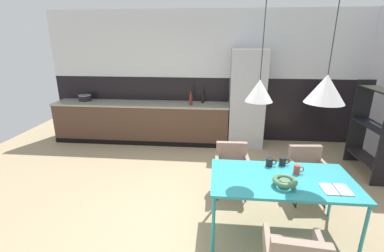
# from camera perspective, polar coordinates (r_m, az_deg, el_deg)

# --- Properties ---
(ground_plane) EXTENTS (8.99, 8.99, 0.00)m
(ground_plane) POSITION_cam_1_polar(r_m,az_deg,el_deg) (3.69, 0.23, -18.86)
(ground_plane) COLOR tan
(back_wall_splashback_dark) EXTENTS (6.91, 0.12, 1.41)m
(back_wall_splashback_dark) POSITION_cam_1_polar(r_m,az_deg,el_deg) (6.17, 2.82, 3.80)
(back_wall_splashback_dark) COLOR black
(back_wall_splashback_dark) RESTS_ON ground
(back_wall_panel_upper) EXTENTS (6.91, 0.12, 1.41)m
(back_wall_panel_upper) POSITION_cam_1_polar(r_m,az_deg,el_deg) (5.98, 3.03, 16.97)
(back_wall_panel_upper) COLOR silver
(back_wall_panel_upper) RESTS_ON back_wall_splashback_dark
(kitchen_counter) EXTENTS (3.84, 0.63, 0.88)m
(kitchen_counter) POSITION_cam_1_polar(r_m,az_deg,el_deg) (6.12, -10.61, 0.84)
(kitchen_counter) COLOR #4F3628
(kitchen_counter) RESTS_ON ground
(refrigerator_column) EXTENTS (0.71, 0.60, 2.03)m
(refrigerator_column) POSITION_cam_1_polar(r_m,az_deg,el_deg) (5.77, 11.53, 5.66)
(refrigerator_column) COLOR #ADAFB2
(refrigerator_column) RESTS_ON ground
(dining_table) EXTENTS (1.58, 0.86, 0.73)m
(dining_table) POSITION_cam_1_polar(r_m,az_deg,el_deg) (3.24, 18.47, -11.17)
(dining_table) COLOR teal
(dining_table) RESTS_ON ground
(armchair_corner_seat) EXTENTS (0.52, 0.51, 0.76)m
(armchair_corner_seat) POSITION_cam_1_polar(r_m,az_deg,el_deg) (4.18, 23.22, -7.95)
(armchair_corner_seat) COLOR gray
(armchair_corner_seat) RESTS_ON ground
(armchair_near_window) EXTENTS (0.50, 0.48, 0.75)m
(armchair_near_window) POSITION_cam_1_polar(r_m,az_deg,el_deg) (4.03, 8.42, -7.54)
(armchair_near_window) COLOR gray
(armchair_near_window) RESTS_ON ground
(fruit_bowl) EXTENTS (0.26, 0.26, 0.09)m
(fruit_bowl) POSITION_cam_1_polar(r_m,az_deg,el_deg) (3.04, 19.11, -11.05)
(fruit_bowl) COLOR #4C704C
(fruit_bowl) RESTS_ON dining_table
(open_book) EXTENTS (0.27, 0.23, 0.02)m
(open_book) POSITION_cam_1_polar(r_m,az_deg,el_deg) (3.21, 28.24, -11.78)
(open_book) COLOR white
(open_book) RESTS_ON dining_table
(mug_dark_espresso) EXTENTS (0.13, 0.08, 0.10)m
(mug_dark_espresso) POSITION_cam_1_polar(r_m,az_deg,el_deg) (3.51, 18.74, -7.12)
(mug_dark_espresso) COLOR black
(mug_dark_espresso) RESTS_ON dining_table
(mug_short_terracotta) EXTENTS (0.13, 0.08, 0.10)m
(mug_short_terracotta) POSITION_cam_1_polar(r_m,az_deg,el_deg) (3.43, 16.17, -7.41)
(mug_short_terracotta) COLOR black
(mug_short_terracotta) RESTS_ON dining_table
(mug_wide_latte) EXTENTS (0.12, 0.07, 0.10)m
(mug_wide_latte) POSITION_cam_1_polar(r_m,az_deg,el_deg) (3.36, 21.43, -8.58)
(mug_wide_latte) COLOR #B23D33
(mug_wide_latte) RESTS_ON dining_table
(cooking_pot) EXTENTS (0.28, 0.28, 0.15)m
(cooking_pot) POSITION_cam_1_polar(r_m,az_deg,el_deg) (6.56, -21.77, 5.58)
(cooking_pot) COLOR black
(cooking_pot) RESTS_ON kitchen_counter
(bottle_vinegar_dark) EXTENTS (0.07, 0.07, 0.30)m
(bottle_vinegar_dark) POSITION_cam_1_polar(r_m,az_deg,el_deg) (5.66, -0.26, 5.65)
(bottle_vinegar_dark) COLOR maroon
(bottle_vinegar_dark) RESTS_ON kitchen_counter
(bottle_spice_small) EXTENTS (0.06, 0.06, 0.30)m
(bottle_spice_small) POSITION_cam_1_polar(r_m,az_deg,el_deg) (5.88, 2.31, 6.01)
(bottle_spice_small) COLOR black
(bottle_spice_small) RESTS_ON kitchen_counter
(open_shelf_unit) EXTENTS (0.30, 0.98, 1.54)m
(open_shelf_unit) POSITION_cam_1_polar(r_m,az_deg,el_deg) (5.37, 34.10, -0.42)
(open_shelf_unit) COLOR black
(open_shelf_unit) RESTS_ON ground
(pendant_lamp_over_table_near) EXTENTS (0.29, 0.29, 1.17)m
(pendant_lamp_over_table_near) POSITION_cam_1_polar(r_m,az_deg,el_deg) (2.88, 14.12, 7.33)
(pendant_lamp_over_table_near) COLOR black
(pendant_lamp_over_table_far) EXTENTS (0.39, 0.39, 1.16)m
(pendant_lamp_over_table_far) POSITION_cam_1_polar(r_m,az_deg,el_deg) (2.98, 26.54, 7.05)
(pendant_lamp_over_table_far) COLOR black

